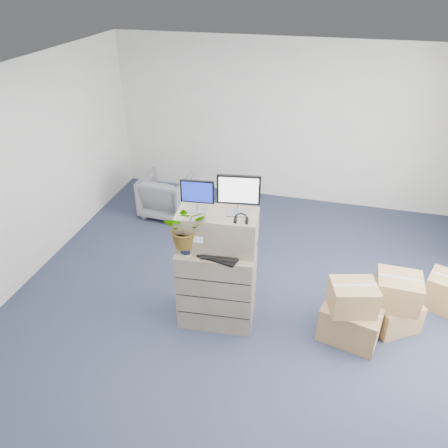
{
  "coord_description": "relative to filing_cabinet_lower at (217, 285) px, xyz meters",
  "views": [
    {
      "loc": [
        0.86,
        -3.83,
        3.84
      ],
      "look_at": [
        -0.25,
        0.4,
        1.16
      ],
      "focal_mm": 35.0,
      "sensor_mm": 36.0,
      "label": 1
    }
  ],
  "objects": [
    {
      "name": "headphones",
      "position": [
        0.29,
        -0.07,
        1.0
      ],
      "size": [
        0.15,
        0.03,
        0.15
      ],
      "primitive_type": "torus",
      "rotation": [
        1.57,
        0.0,
        0.09
      ],
      "color": "black",
      "rests_on": "filing_cabinet_upper"
    },
    {
      "name": "filing_cabinet_lower",
      "position": [
        0.0,
        0.0,
        0.0
      ],
      "size": [
        0.93,
        0.62,
        1.03
      ],
      "primitive_type": "cube",
      "rotation": [
        0.0,
        0.0,
        0.09
      ],
      "color": "#86745C",
      "rests_on": "ground"
    },
    {
      "name": "mouse",
      "position": [
        0.39,
        -0.06,
        0.53
      ],
      "size": [
        0.1,
        0.07,
        0.03
      ],
      "primitive_type": "ellipsoid",
      "rotation": [
        0.0,
        0.0,
        0.12
      ],
      "color": "silver",
      "rests_on": "filing_cabinet_lower"
    },
    {
      "name": "keyboard",
      "position": [
        0.06,
        -0.16,
        0.53
      ],
      "size": [
        0.48,
        0.28,
        0.02
      ],
      "primitive_type": "cube",
      "rotation": [
        0.0,
        0.0,
        -0.22
      ],
      "color": "black",
      "rests_on": "filing_cabinet_lower"
    },
    {
      "name": "external_drive",
      "position": [
        0.32,
        0.13,
        0.55
      ],
      "size": [
        0.23,
        0.19,
        0.06
      ],
      "primitive_type": "cube",
      "rotation": [
        0.0,
        0.0,
        -0.19
      ],
      "color": "black",
      "rests_on": "filing_cabinet_lower"
    },
    {
      "name": "cardboard_boxes",
      "position": [
        2.05,
        0.38,
        -0.19
      ],
      "size": [
        1.99,
        1.44,
        0.79
      ],
      "color": "#9F7C4D",
      "rests_on": "ground"
    },
    {
      "name": "tissue_box",
      "position": [
        0.29,
        0.09,
        0.62
      ],
      "size": [
        0.23,
        0.16,
        0.08
      ],
      "primitive_type": "cube",
      "rotation": [
        0.0,
        0.0,
        0.27
      ],
      "color": "#44ADE8",
      "rests_on": "external_drive"
    },
    {
      "name": "wall_back",
      "position": [
        0.25,
        3.45,
        0.88
      ],
      "size": [
        6.0,
        0.02,
        2.8
      ],
      "primitive_type": "cube",
      "color": "silver",
      "rests_on": "ground"
    },
    {
      "name": "monitor_right",
      "position": [
        0.22,
        0.09,
        1.21
      ],
      "size": [
        0.46,
        0.21,
        0.45
      ],
      "rotation": [
        0.0,
        0.0,
        0.15
      ],
      "color": "#99999E",
      "rests_on": "filing_cabinet_upper"
    },
    {
      "name": "monitor_left",
      "position": [
        -0.22,
        0.05,
        1.16
      ],
      "size": [
        0.37,
        0.16,
        0.36
      ],
      "rotation": [
        0.0,
        0.0,
        0.1
      ],
      "color": "#99999E",
      "rests_on": "filing_cabinet_upper"
    },
    {
      "name": "office_chair",
      "position": [
        -1.55,
        2.29,
        -0.12
      ],
      "size": [
        0.79,
        0.74,
        0.78
      ],
      "primitive_type": "imported",
      "rotation": [
        0.0,
        0.0,
        3.1
      ],
      "color": "slate",
      "rests_on": "ground"
    },
    {
      "name": "ground",
      "position": [
        0.25,
        -0.06,
        -0.52
      ],
      "size": [
        7.0,
        7.0,
        0.0
      ],
      "primitive_type": "plane",
      "color": "#283049",
      "rests_on": "ground"
    },
    {
      "name": "filing_cabinet_upper",
      "position": [
        -0.0,
        0.05,
        0.74
      ],
      "size": [
        0.92,
        0.52,
        0.44
      ],
      "primitive_type": "cube",
      "rotation": [
        0.0,
        0.0,
        0.09
      ],
      "color": "#86745C",
      "rests_on": "filing_cabinet_lower"
    },
    {
      "name": "phone_dock",
      "position": [
        -0.09,
        0.03,
        0.56
      ],
      "size": [
        0.06,
        0.05,
        0.12
      ],
      "rotation": [
        0.0,
        0.0,
        0.09
      ],
      "color": "silver",
      "rests_on": "filing_cabinet_lower"
    },
    {
      "name": "water_bottle",
      "position": [
        0.04,
        0.01,
        0.64
      ],
      "size": [
        0.07,
        0.07,
        0.25
      ],
      "primitive_type": "cylinder",
      "color": "gray",
      "rests_on": "filing_cabinet_lower"
    },
    {
      "name": "potted_plant",
      "position": [
        -0.31,
        -0.14,
        0.78
      ],
      "size": [
        0.58,
        0.61,
        0.47
      ],
      "rotation": [
        0.0,
        0.0,
        0.09
      ],
      "color": "#A4C69F",
      "rests_on": "filing_cabinet_lower"
    }
  ]
}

